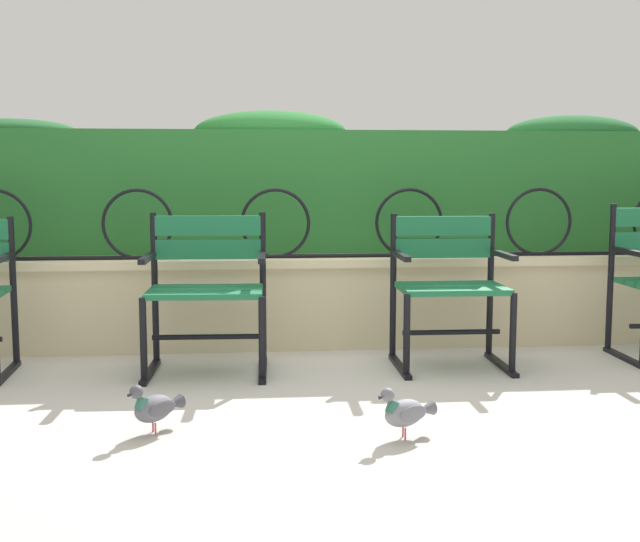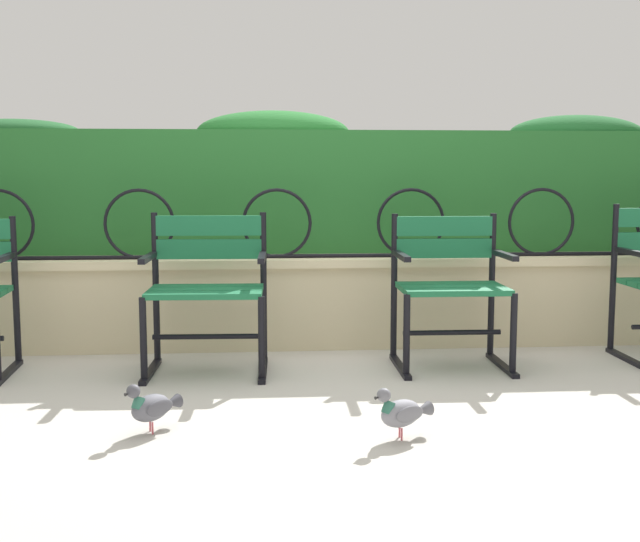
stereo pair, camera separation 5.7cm
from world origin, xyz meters
TOP-DOWN VIEW (x-y plane):
  - ground_plane at (0.00, 0.00)m, footprint 60.00×60.00m
  - stone_wall at (0.00, 0.79)m, footprint 6.72×0.41m
  - iron_arch_fence at (-0.18, 0.71)m, footprint 6.20×0.02m
  - hedge_row at (0.02, 1.28)m, footprint 6.59×0.64m
  - park_chair_centre_left at (-0.60, 0.19)m, footprint 0.66×0.54m
  - park_chair_centre_right at (0.73, 0.20)m, footprint 0.61×0.53m
  - pigeon_near_chairs at (0.24, -1.03)m, footprint 0.27×0.20m
  - pigeon_far_side at (-0.77, -0.87)m, footprint 0.22×0.24m

SIDE VIEW (x-z plane):
  - ground_plane at x=0.00m, z-range 0.00..0.00m
  - pigeon_near_chairs at x=0.24m, z-range 0.00..0.22m
  - pigeon_far_side at x=-0.77m, z-range 0.00..0.22m
  - stone_wall at x=0.00m, z-range 0.00..0.56m
  - park_chair_centre_right at x=0.73m, z-range 0.04..0.88m
  - park_chair_centre_left at x=-0.60m, z-range 0.04..0.89m
  - iron_arch_fence at x=-0.18m, z-range 0.53..0.95m
  - hedge_row at x=0.02m, z-range 0.52..1.44m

